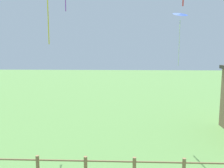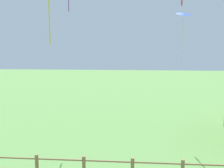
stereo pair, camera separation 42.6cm
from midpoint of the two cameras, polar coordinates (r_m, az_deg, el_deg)
kite_blue_delta at (r=15.34m, az=14.53°, el=14.52°), size 1.06×1.04×3.16m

